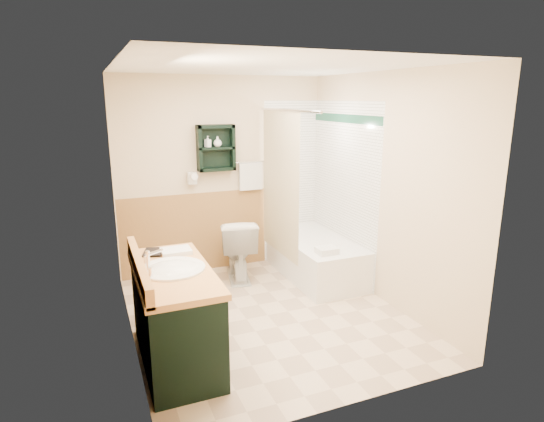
{
  "coord_description": "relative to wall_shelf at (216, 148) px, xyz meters",
  "views": [
    {
      "loc": [
        -1.55,
        -3.9,
        2.13
      ],
      "look_at": [
        0.13,
        0.2,
        1.03
      ],
      "focal_mm": 30.0,
      "sensor_mm": 36.0,
      "label": 1
    }
  ],
  "objects": [
    {
      "name": "tile_right",
      "position": [
        1.38,
        -0.66,
        -0.5
      ],
      "size": [
        1.5,
        1.5,
        2.1
      ],
      "primitive_type": null,
      "color": "white",
      "rests_on": "right_wall"
    },
    {
      "name": "vanity_book",
      "position": [
        -1.06,
        -1.38,
        -0.63
      ],
      "size": [
        0.17,
        0.07,
        0.23
      ],
      "primitive_type": "imported",
      "rotation": [
        0.0,
        0.0,
        -0.29
      ],
      "color": "black",
      "rests_on": "vanity"
    },
    {
      "name": "floor",
      "position": [
        0.1,
        -1.41,
        -1.55
      ],
      "size": [
        3.0,
        3.0,
        0.0
      ],
      "primitive_type": "plane",
      "color": "beige",
      "rests_on": "ground"
    },
    {
      "name": "hair_dryer",
      "position": [
        -0.3,
        0.02,
        -0.35
      ],
      "size": [
        0.1,
        0.24,
        0.18
      ],
      "primitive_type": null,
      "color": "white",
      "rests_on": "back_wall"
    },
    {
      "name": "curtain_rod",
      "position": [
        0.63,
        -0.66,
        0.45
      ],
      "size": [
        0.03,
        1.6,
        0.03
      ],
      "primitive_type": "cylinder",
      "rotation": [
        1.57,
        0.0,
        0.0
      ],
      "color": "silver",
      "rests_on": "back_wall"
    },
    {
      "name": "mirror_frame",
      "position": [
        -1.17,
        -1.96,
        -0.05
      ],
      "size": [
        1.3,
        1.3,
        1.0
      ],
      "primitive_type": null,
      "color": "#9A5732",
      "rests_on": "left_wall"
    },
    {
      "name": "shower_curtain",
      "position": [
        0.63,
        -0.48,
        -0.4
      ],
      "size": [
        1.05,
        1.05,
        1.7
      ],
      "primitive_type": null,
      "color": "beige",
      "rests_on": "curtain_rod"
    },
    {
      "name": "counter_towel",
      "position": [
        -0.8,
        -1.48,
        -0.73
      ],
      "size": [
        0.25,
        0.2,
        0.04
      ],
      "primitive_type": "cube",
      "color": "white",
      "rests_on": "vanity"
    },
    {
      "name": "towel_bar",
      "position": [
        0.45,
        0.04,
        -0.2
      ],
      "size": [
        0.4,
        0.06,
        0.4
      ],
      "primitive_type": null,
      "color": "white",
      "rests_on": "back_wall"
    },
    {
      "name": "left_wall",
      "position": [
        -1.22,
        -1.41,
        -0.35
      ],
      "size": [
        0.04,
        3.0,
        2.4
      ],
      "primitive_type": "cube",
      "color": "beige",
      "rests_on": "ground"
    },
    {
      "name": "toilet",
      "position": [
        0.13,
        -0.34,
        -1.18
      ],
      "size": [
        0.57,
        0.83,
        0.74
      ],
      "primitive_type": "imported",
      "rotation": [
        0.0,
        0.0,
        2.94
      ],
      "color": "white",
      "rests_on": "ground"
    },
    {
      "name": "tile_back",
      "position": [
        1.13,
        0.07,
        -0.5
      ],
      "size": [
        0.95,
        0.95,
        2.1
      ],
      "primitive_type": null,
      "color": "white",
      "rests_on": "back_wall"
    },
    {
      "name": "wall_shelf",
      "position": [
        0.0,
        0.0,
        0.0
      ],
      "size": [
        0.45,
        0.15,
        0.55
      ],
      "primitive_type": "cube",
      "color": "black",
      "rests_on": "back_wall"
    },
    {
      "name": "ceiling",
      "position": [
        0.1,
        -1.41,
        0.87
      ],
      "size": [
        2.6,
        3.0,
        0.04
      ],
      "primitive_type": "cube",
      "color": "white",
      "rests_on": "back_wall"
    },
    {
      "name": "right_wall",
      "position": [
        1.42,
        -1.41,
        -0.35
      ],
      "size": [
        0.04,
        3.0,
        2.4
      ],
      "primitive_type": "cube",
      "color": "beige",
      "rests_on": "ground"
    },
    {
      "name": "mirror_glass",
      "position": [
        -1.17,
        -1.96,
        -0.05
      ],
      "size": [
        1.2,
        1.2,
        0.9
      ],
      "primitive_type": null,
      "color": "white",
      "rests_on": "left_wall"
    },
    {
      "name": "soap_bottle_a",
      "position": [
        -0.1,
        -0.01,
        0.05
      ],
      "size": [
        0.11,
        0.14,
        0.06
      ],
      "primitive_type": "imported",
      "rotation": [
        0.0,
        0.0,
        0.42
      ],
      "color": "white",
      "rests_on": "wall_shelf"
    },
    {
      "name": "wainscot_left",
      "position": [
        -1.19,
        -1.41,
        -1.05
      ],
      "size": [
        2.98,
        2.98,
        1.0
      ],
      "primitive_type": null,
      "color": "#B47F49",
      "rests_on": "left_wall"
    },
    {
      "name": "soap_bottle_b",
      "position": [
        0.02,
        -0.01,
        0.06
      ],
      "size": [
        0.12,
        0.14,
        0.1
      ],
      "primitive_type": "imported",
      "rotation": [
        0.0,
        0.0,
        -0.24
      ],
      "color": "white",
      "rests_on": "wall_shelf"
    },
    {
      "name": "back_wall",
      "position": [
        0.1,
        0.11,
        -0.35
      ],
      "size": [
        2.6,
        0.04,
        2.4
      ],
      "primitive_type": "cube",
      "color": "beige",
      "rests_on": "ground"
    },
    {
      "name": "tub_towel",
      "position": [
        0.9,
        -1.16,
        -1.04
      ],
      "size": [
        0.22,
        0.18,
        0.07
      ],
      "primitive_type": "cube",
      "color": "white",
      "rests_on": "bathtub"
    },
    {
      "name": "wainscot_back",
      "position": [
        0.1,
        0.08,
        -1.05
      ],
      "size": [
        2.58,
        2.58,
        1.0
      ],
      "primitive_type": null,
      "color": "#B47F49",
      "rests_on": "back_wall"
    },
    {
      "name": "tile_accent",
      "position": [
        1.37,
        -0.66,
        0.35
      ],
      "size": [
        1.5,
        1.5,
        0.1
      ],
      "primitive_type": null,
      "color": "#13442F",
      "rests_on": "right_wall"
    },
    {
      "name": "bathtub",
      "position": [
        1.03,
        -0.62,
        -1.31
      ],
      "size": [
        0.71,
        1.5,
        0.47
      ],
      "primitive_type": "cube",
      "color": "white",
      "rests_on": "ground"
    },
    {
      "name": "vanity",
      "position": [
        -0.89,
        -1.86,
        -1.15
      ],
      "size": [
        0.59,
        1.27,
        0.8
      ],
      "primitive_type": "cube",
      "color": "black",
      "rests_on": "ground"
    }
  ]
}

